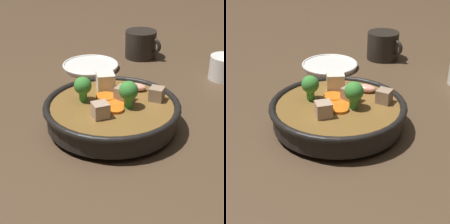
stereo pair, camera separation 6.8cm
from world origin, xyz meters
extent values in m
plane|color=#4C3826|center=(0.00, 0.00, 0.00)|extent=(3.00, 3.00, 0.00)
cylinder|color=black|center=(0.00, 0.00, 0.01)|extent=(0.13, 0.13, 0.01)
cylinder|color=black|center=(0.00, 0.00, 0.03)|extent=(0.24, 0.24, 0.04)
torus|color=black|center=(0.00, 0.00, 0.05)|extent=(0.25, 0.25, 0.01)
cylinder|color=brown|center=(0.00, 0.00, 0.04)|extent=(0.22, 0.22, 0.02)
cylinder|color=orange|center=(-0.02, 0.01, 0.05)|extent=(0.05, 0.05, 0.01)
cylinder|color=orange|center=(0.02, -0.01, 0.05)|extent=(0.04, 0.04, 0.01)
cylinder|color=orange|center=(0.00, 0.00, 0.05)|extent=(0.06, 0.06, 0.01)
cylinder|color=green|center=(0.03, 0.01, 0.06)|extent=(0.02, 0.02, 0.02)
sphere|color=#388433|center=(0.03, 0.01, 0.08)|extent=(0.03, 0.03, 0.03)
cylinder|color=green|center=(-0.05, -0.02, 0.06)|extent=(0.01, 0.01, 0.02)
sphere|color=#388433|center=(-0.05, -0.02, 0.08)|extent=(0.03, 0.03, 0.03)
cube|color=silver|center=(-0.05, 0.05, 0.06)|extent=(0.05, 0.05, 0.03)
cube|color=#9E7F66|center=(0.05, 0.07, 0.06)|extent=(0.03, 0.03, 0.03)
cube|color=#9E7F66|center=(0.01, 0.03, 0.06)|extent=(0.03, 0.03, 0.03)
cube|color=tan|center=(0.01, -0.05, 0.06)|extent=(0.04, 0.04, 0.03)
ellipsoid|color=#EA9E84|center=(0.00, 0.08, 0.05)|extent=(0.05, 0.04, 0.01)
cylinder|color=white|center=(-0.22, 0.20, 0.01)|extent=(0.14, 0.14, 0.01)
torus|color=white|center=(-0.22, 0.20, 0.01)|extent=(0.14, 0.14, 0.01)
cylinder|color=black|center=(-0.17, 0.35, 0.04)|extent=(0.08, 0.08, 0.07)
torus|color=black|center=(-0.12, 0.35, 0.04)|extent=(0.04, 0.01, 0.04)
camera|label=1|loc=(0.36, -0.48, 0.36)|focal=60.00mm
camera|label=2|loc=(0.41, -0.44, 0.36)|focal=60.00mm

